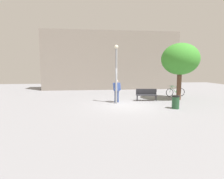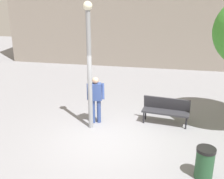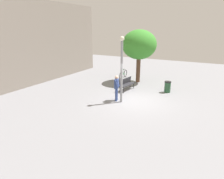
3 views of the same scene
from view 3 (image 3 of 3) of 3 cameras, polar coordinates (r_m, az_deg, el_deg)
The scene contains 8 objects.
ground_plane at distance 13.25m, azimuth 6.48°, elevation -3.16°, with size 36.00×36.00×0.00m, color gray.
building_facade at distance 18.46m, azimuth -22.85°, elevation 12.17°, with size 15.95×2.00×6.75m, color gray.
lamppost at distance 12.32m, azimuth 2.77°, elevation 6.76°, with size 0.28×0.28×4.12m.
person_by_lamppost at distance 12.89m, azimuth 1.31°, elevation 0.89°, with size 0.63×0.40×1.67m.
park_bench at distance 15.25m, azimuth 4.06°, elevation 1.81°, with size 1.65×0.67×0.92m.
plaza_tree at distance 17.28m, azimuth 7.74°, elevation 12.47°, with size 2.89×2.89×4.45m.
bicycle_green at distance 18.88m, azimuth 3.21°, elevation 4.35°, with size 1.81×0.16×0.97m.
trash_bin at distance 15.27m, azimuth 15.53°, elevation 0.74°, with size 0.47×0.47×0.83m.
Camera 3 is at (-11.51, -4.66, 4.61)m, focal length 32.11 mm.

